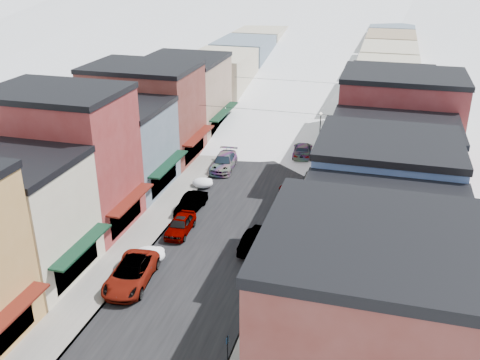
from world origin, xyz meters
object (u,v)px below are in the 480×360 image
Objects in this scene: car_dark_hatch at (191,203)px; car_white_suv at (131,274)px; car_silver_sedan at (180,225)px; trash_can at (275,269)px; car_green_sedan at (257,240)px; streetlamp_near at (284,227)px.

car_white_suv is at bearing -86.97° from car_dark_hatch.
car_silver_sedan is 10.37m from trash_can.
car_green_sedan is 4.28m from trash_can.
car_green_sedan reaches higher than car_silver_sedan.
car_dark_hatch is 0.95× the size of streetlamp_near.
car_white_suv reaches higher than car_silver_sedan.
car_silver_sedan is 10.25m from streetlamp_near.
streetlamp_near is at bearing 152.52° from car_green_sedan.
trash_can is (9.96, -8.63, -0.18)m from car_dark_hatch.
trash_can is at bearing -37.19° from car_dark_hatch.
car_white_suv reaches higher than trash_can.
car_green_sedan is at bearing -8.60° from car_silver_sedan.
car_silver_sedan is at bearing 154.92° from trash_can.
car_dark_hatch is 12.44m from streetlamp_near.
streetlamp_near is at bearing 23.39° from car_white_suv.
car_green_sedan is 3.88m from streetlamp_near.
car_green_sedan reaches higher than trash_can.
car_green_sedan is at bearing -29.62° from car_dark_hatch.
car_white_suv is at bearing -150.64° from streetlamp_near.
streetlamp_near is at bearing -29.34° from car_dark_hatch.
car_white_suv is 12.13m from streetlamp_near.
car_white_suv is 1.24× the size of car_green_sedan.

